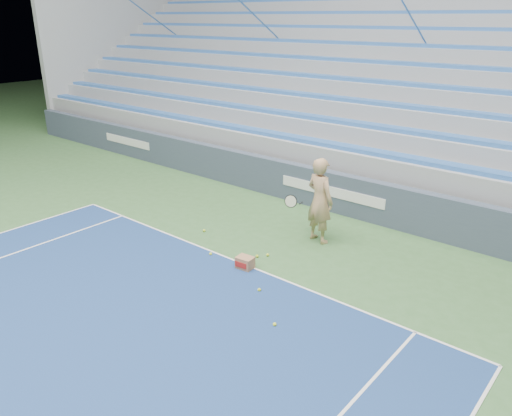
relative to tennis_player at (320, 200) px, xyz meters
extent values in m
cube|color=white|center=(-0.77, -2.07, -1.01)|extent=(10.97, 0.05, 0.00)
cube|color=#394657|center=(-0.77, 1.93, -0.47)|extent=(30.00, 0.30, 1.10)
cube|color=white|center=(-9.77, 1.77, -0.42)|extent=(2.60, 0.02, 0.28)
cube|color=white|center=(-0.77, 1.77, -0.42)|extent=(3.20, 0.02, 0.28)
cube|color=#909498|center=(-0.77, 6.48, -0.47)|extent=(30.00, 8.50, 1.10)
cube|color=#909498|center=(-0.77, 6.48, 0.33)|extent=(30.00, 8.50, 0.50)
cube|color=#3366B9|center=(-0.77, 2.60, 0.63)|extent=(29.60, 0.42, 0.11)
cube|color=#909498|center=(-0.77, 6.90, 0.83)|extent=(30.00, 7.65, 0.50)
cube|color=#3366B9|center=(-0.77, 3.45, 1.13)|extent=(29.60, 0.42, 0.11)
cube|color=#909498|center=(-0.77, 7.33, 1.33)|extent=(30.00, 6.80, 0.50)
cube|color=#3366B9|center=(-0.77, 4.30, 1.63)|extent=(29.60, 0.42, 0.11)
cube|color=#909498|center=(-0.77, 7.75, 1.83)|extent=(30.00, 5.95, 0.50)
cube|color=#3366B9|center=(-0.77, 5.15, 2.13)|extent=(29.60, 0.42, 0.11)
cube|color=#909498|center=(-0.77, 8.18, 2.33)|extent=(30.00, 5.10, 0.50)
cube|color=#3366B9|center=(-0.77, 6.00, 2.63)|extent=(29.60, 0.42, 0.11)
cube|color=#909498|center=(-0.77, 8.60, 2.83)|extent=(30.00, 4.25, 0.50)
cube|color=#3366B9|center=(-0.77, 6.85, 3.13)|extent=(29.60, 0.42, 0.11)
cube|color=#909498|center=(-0.77, 9.03, 3.33)|extent=(30.00, 3.40, 0.50)
cube|color=#3366B9|center=(-0.77, 7.70, 3.63)|extent=(29.60, 0.42, 0.11)
cube|color=#909498|center=(-0.77, 9.45, 3.83)|extent=(30.00, 2.55, 0.50)
cube|color=#3366B9|center=(-0.77, 8.55, 4.13)|extent=(29.60, 0.42, 0.11)
cube|color=#909498|center=(-0.77, 9.88, 4.33)|extent=(30.00, 1.70, 0.50)
cube|color=#909498|center=(-15.92, 6.48, 2.03)|extent=(0.30, 8.80, 6.10)
cube|color=#909498|center=(-0.77, 11.03, 2.63)|extent=(31.00, 0.40, 7.30)
cylinder|color=#3068A9|center=(-12.77, 6.48, 3.58)|extent=(0.05, 8.53, 5.04)
cylinder|color=#3068A9|center=(-6.77, 6.48, 3.58)|extent=(0.05, 8.53, 5.04)
cylinder|color=#3068A9|center=(-0.77, 6.48, 3.58)|extent=(0.05, 8.53, 5.04)
imported|color=tan|center=(0.00, 0.00, 0.00)|extent=(0.83, 0.63, 2.05)
cylinder|color=black|center=(-0.35, -0.25, -0.07)|extent=(0.12, 0.27, 0.08)
cylinder|color=beige|center=(-0.45, -0.53, 0.03)|extent=(0.29, 0.16, 0.28)
torus|color=black|center=(-0.45, -0.53, 0.03)|extent=(0.31, 0.18, 0.30)
cube|color=#9A6C4A|center=(-0.41, -2.19, -0.89)|extent=(0.38, 0.30, 0.27)
cube|color=#B21E19|center=(-0.41, -2.33, -0.89)|extent=(0.28, 0.04, 0.12)
sphere|color=#D3E12E|center=(0.43, -2.73, -0.99)|extent=(0.07, 0.07, 0.07)
sphere|color=#D3E12E|center=(-0.54, -1.63, -0.99)|extent=(0.07, 0.07, 0.07)
sphere|color=#D3E12E|center=(-0.57, -1.97, -0.99)|extent=(0.07, 0.07, 0.07)
sphere|color=#D3E12E|center=(-2.46, -1.39, -0.99)|extent=(0.07, 0.07, 0.07)
sphere|color=#D3E12E|center=(-0.40, -1.43, -0.99)|extent=(0.07, 0.07, 0.07)
sphere|color=#D3E12E|center=(1.38, -3.46, -0.99)|extent=(0.07, 0.07, 0.07)
sphere|color=#D3E12E|center=(-1.42, -2.21, -0.99)|extent=(0.07, 0.07, 0.07)
camera|label=1|loc=(5.84, -9.30, 4.02)|focal=35.00mm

